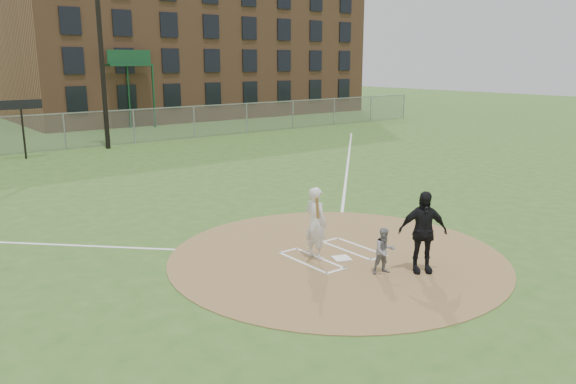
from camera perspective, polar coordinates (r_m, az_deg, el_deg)
ground at (r=14.24m, az=4.98°, el=-6.56°), size 140.00×140.00×0.00m
dirt_circle at (r=14.23m, az=4.98°, el=-6.52°), size 8.40×8.40×0.02m
home_plate at (r=14.03m, az=5.47°, el=-6.73°), size 0.53×0.53×0.03m
foul_line_first at (r=26.56m, az=6.08°, el=2.72°), size 17.04×17.04×0.01m
catcher at (r=13.09m, az=9.77°, el=-5.91°), size 0.63×0.56×1.08m
umpire at (r=13.24m, az=13.52°, el=-3.96°), size 1.19×1.03×1.92m
batters_boxes at (r=14.33m, az=4.57°, el=-6.31°), size 2.08×1.88×0.01m
batter_at_plate at (r=13.78m, az=2.83°, el=-3.15°), size 0.78×0.98×1.80m
outfield_fence at (r=33.29m, az=-21.75°, el=5.74°), size 56.08×0.08×2.03m
brick_warehouse at (r=54.04m, az=-10.47°, el=15.85°), size 30.00×17.17×15.00m
light_pole at (r=32.79m, az=-18.63°, el=15.70°), size 1.20×0.30×12.22m
scoreboard_sign at (r=30.81m, az=-25.49°, el=7.44°), size 2.00×0.10×2.93m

